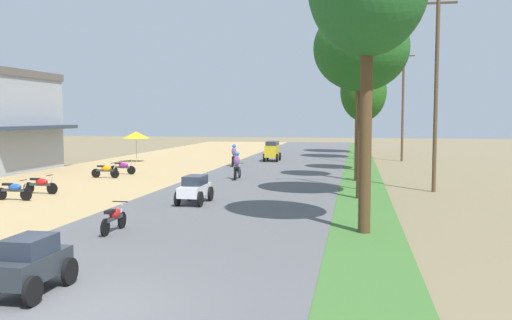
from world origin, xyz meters
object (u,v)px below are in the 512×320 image
at_px(utility_pole_far, 403,104).
at_px(car_van_yellow, 272,150).
at_px(car_sedan_white, 195,188).
at_px(streetlamp_mid, 362,105).
at_px(parked_motorbike_nearest, 14,190).
at_px(car_hatchback_charcoal, 31,263).
at_px(parked_motorbike_fourth, 123,167).
at_px(parked_motorbike_third, 106,170).
at_px(utility_pole_near, 436,90).
at_px(median_tree_fifth, 363,69).
at_px(motorbike_ahead_third, 237,166).
at_px(median_tree_third, 359,52).
at_px(streetlamp_near, 366,96).
at_px(motorbike_ahead_second, 114,217).
at_px(median_tree_second, 361,49).
at_px(median_tree_sixth, 362,74).
at_px(motorbike_ahead_fourth, 234,156).
at_px(vendor_umbrella, 136,135).
at_px(parked_motorbike_second, 41,184).

bearing_deg(utility_pole_far, car_van_yellow, -164.59).
xyz_separation_m(car_sedan_white, car_van_yellow, (-0.10, 22.62, 0.28)).
relative_size(streetlamp_mid, car_van_yellow, 3.37).
relative_size(parked_motorbike_nearest, car_hatchback_charcoal, 0.90).
bearing_deg(parked_motorbike_fourth, parked_motorbike_third, -93.21).
bearing_deg(utility_pole_near, median_tree_fifth, 99.64).
height_order(parked_motorbike_fourth, motorbike_ahead_third, motorbike_ahead_third).
height_order(parked_motorbike_fourth, median_tree_third, median_tree_third).
bearing_deg(motorbike_ahead_third, streetlamp_mid, 60.04).
xyz_separation_m(utility_pole_near, motorbike_ahead_third, (-10.84, 2.99, -4.28)).
bearing_deg(parked_motorbike_third, parked_motorbike_fourth, 86.79).
relative_size(median_tree_fifth, streetlamp_mid, 1.29).
relative_size(parked_motorbike_fourth, median_tree_third, 0.20).
relative_size(car_hatchback_charcoal, car_sedan_white, 0.89).
xyz_separation_m(streetlamp_near, utility_pole_near, (3.43, 0.42, 0.29)).
bearing_deg(parked_motorbike_third, motorbike_ahead_third, 4.64).
bearing_deg(motorbike_ahead_second, motorbike_ahead_third, 87.36).
height_order(parked_motorbike_third, utility_pole_near, utility_pole_near).
distance_m(median_tree_second, median_tree_sixth, 30.93).
relative_size(parked_motorbike_nearest, motorbike_ahead_fourth, 1.00).
bearing_deg(motorbike_ahead_second, utility_pole_near, 46.71).
height_order(parked_motorbike_third, median_tree_sixth, median_tree_sixth).
bearing_deg(car_van_yellow, vendor_umbrella, -165.05).
distance_m(parked_motorbike_third, motorbike_ahead_third, 8.12).
relative_size(streetlamp_near, car_van_yellow, 3.48).
bearing_deg(median_tree_third, parked_motorbike_fourth, 176.61).
relative_size(parked_motorbike_third, median_tree_sixth, 0.16).
relative_size(vendor_umbrella, median_tree_second, 0.29).
relative_size(parked_motorbike_nearest, median_tree_second, 0.21).
bearing_deg(car_van_yellow, car_sedan_white, -89.74).
distance_m(median_tree_second, utility_pole_near, 5.25).
height_order(parked_motorbike_third, motorbike_ahead_second, motorbike_ahead_second).
bearing_deg(streetlamp_near, streetlamp_mid, 90.00).
height_order(median_tree_second, median_tree_fifth, median_tree_fifth).
bearing_deg(parked_motorbike_second, median_tree_fifth, 57.61).
relative_size(vendor_umbrella, car_hatchback_charcoal, 1.26).
distance_m(parked_motorbike_nearest, parked_motorbike_third, 9.07).
relative_size(vendor_umbrella, motorbike_ahead_third, 1.40).
bearing_deg(median_tree_fifth, car_sedan_white, -105.76).
relative_size(parked_motorbike_third, motorbike_ahead_fourth, 1.00).
relative_size(parked_motorbike_nearest, streetlamp_mid, 0.22).
relative_size(parked_motorbike_nearest, vendor_umbrella, 0.71).
xyz_separation_m(median_tree_second, car_sedan_white, (-6.96, -2.89, -6.11)).
xyz_separation_m(median_tree_second, streetlamp_near, (0.30, 2.86, -2.01)).
bearing_deg(motorbike_ahead_fourth, utility_pole_near, -41.28).
distance_m(parked_motorbike_third, parked_motorbike_fourth, 2.20).
bearing_deg(parked_motorbike_third, streetlamp_near, -10.05).
relative_size(median_tree_third, utility_pole_far, 0.98).
xyz_separation_m(utility_pole_near, car_hatchback_charcoal, (-10.57, -18.31, -4.39)).
bearing_deg(utility_pole_near, vendor_umbrella, 147.96).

